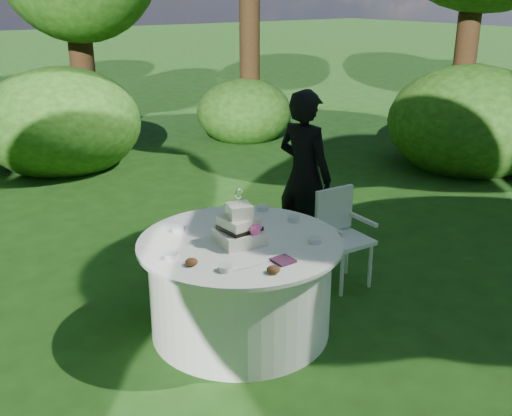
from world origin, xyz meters
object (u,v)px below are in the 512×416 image
at_px(chair, 341,230).
at_px(guest, 304,175).
at_px(table, 240,286).
at_px(napkins, 283,260).
at_px(cake, 240,228).

bearing_deg(chair, guest, 80.46).
distance_m(guest, table, 1.63).
xyz_separation_m(napkins, cake, (-0.05, 0.46, 0.10)).
bearing_deg(chair, napkins, -150.89).
bearing_deg(table, cake, -121.92).
distance_m(table, cake, 0.50).
xyz_separation_m(cake, chair, (1.23, 0.20, -0.37)).
bearing_deg(chair, cake, -170.84).
height_order(guest, cake, guest).
xyz_separation_m(napkins, chair, (1.18, 0.65, -0.26)).
xyz_separation_m(table, cake, (-0.02, -0.03, 0.50)).
relative_size(cake, chair, 0.48).
bearing_deg(napkins, cake, 96.82).
height_order(napkins, table, napkins).
xyz_separation_m(guest, table, (-1.32, -0.83, -0.46)).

